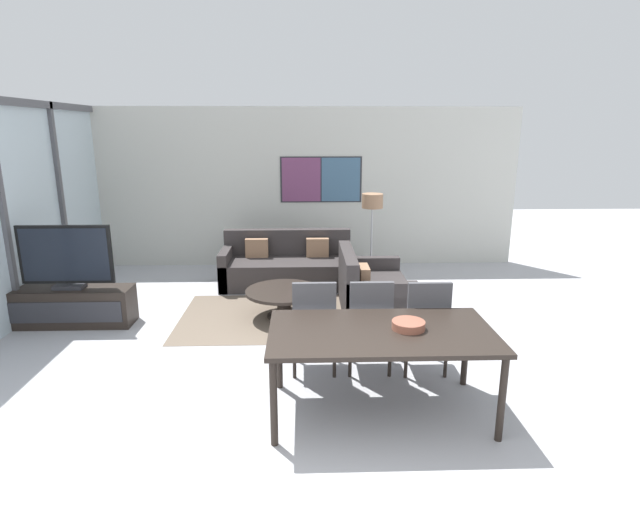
{
  "coord_description": "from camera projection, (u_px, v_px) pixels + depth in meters",
  "views": [
    {
      "loc": [
        0.15,
        -3.11,
        2.43
      ],
      "look_at": [
        0.34,
        2.66,
        0.95
      ],
      "focal_mm": 28.0,
      "sensor_mm": 36.0,
      "label": 1
    }
  ],
  "objects": [
    {
      "name": "sofa_side",
      "position": [
        369.0,
        292.0,
        6.78
      ],
      "size": [
        0.89,
        1.38,
        0.84
      ],
      "rotation": [
        0.0,
        0.0,
        1.57
      ],
      "color": "#383333",
      "rests_on": "ground_plane"
    },
    {
      "name": "dining_chair_centre",
      "position": [
        369.0,
        322.0,
        5.01
      ],
      "size": [
        0.46,
        0.46,
        1.0
      ],
      "color": "#4C4C51",
      "rests_on": "ground_plane"
    },
    {
      "name": "tv_console",
      "position": [
        72.0,
        306.0,
        6.31
      ],
      "size": [
        1.51,
        0.44,
        0.48
      ],
      "color": "black",
      "rests_on": "ground_plane"
    },
    {
      "name": "television",
      "position": [
        66.0,
        257.0,
        6.16
      ],
      "size": [
        1.14,
        0.2,
        0.81
      ],
      "color": "#2D2D33",
      "rests_on": "tv_console"
    },
    {
      "name": "dining_chair_right",
      "position": [
        425.0,
        322.0,
        4.99
      ],
      "size": [
        0.46,
        0.46,
        1.0
      ],
      "color": "#4C4C51",
      "rests_on": "ground_plane"
    },
    {
      "name": "dining_table",
      "position": [
        381.0,
        337.0,
        4.24
      ],
      "size": [
        1.91,
        1.03,
        0.77
      ],
      "color": "black",
      "rests_on": "ground_plane"
    },
    {
      "name": "ground_plane",
      "position": [
        285.0,
        475.0,
        3.6
      ],
      "size": [
        24.0,
        24.0,
        0.0
      ],
      "primitive_type": "plane",
      "color": "#B2B2B7"
    },
    {
      "name": "dining_chair_left",
      "position": [
        314.0,
        322.0,
        4.99
      ],
      "size": [
        0.46,
        0.46,
        1.0
      ],
      "color": "#4C4C51",
      "rests_on": "ground_plane"
    },
    {
      "name": "fruit_bowl",
      "position": [
        408.0,
        324.0,
        4.24
      ],
      "size": [
        0.28,
        0.28,
        0.07
      ],
      "color": "#995642",
      "rests_on": "dining_table"
    },
    {
      "name": "sofa_main",
      "position": [
        287.0,
        267.0,
        7.99
      ],
      "size": [
        2.05,
        0.89,
        0.84
      ],
      "color": "#383333",
      "rests_on": "ground_plane"
    },
    {
      "name": "wall_back",
      "position": [
        296.0,
        188.0,
        8.89
      ],
      "size": [
        7.95,
        0.09,
        2.8
      ],
      "color": "silver",
      "rests_on": "ground_plane"
    },
    {
      "name": "floor_lamp",
      "position": [
        372.0,
        209.0,
        7.69
      ],
      "size": [
        0.33,
        0.33,
        1.46
      ],
      "color": "#2D2D33",
      "rests_on": "ground_plane"
    },
    {
      "name": "area_rug",
      "position": [
        284.0,
        317.0,
        6.63
      ],
      "size": [
        2.73,
        1.78,
        0.01
      ],
      "color": "#706051",
      "rests_on": "ground_plane"
    },
    {
      "name": "coffee_table",
      "position": [
        284.0,
        297.0,
        6.56
      ],
      "size": [
        1.0,
        1.0,
        0.38
      ],
      "color": "black",
      "rests_on": "ground_plane"
    },
    {
      "name": "window_wall_left",
      "position": [
        0.0,
        206.0,
        5.93
      ],
      "size": [
        0.07,
        5.82,
        2.8
      ],
      "color": "silver",
      "rests_on": "ground_plane"
    }
  ]
}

